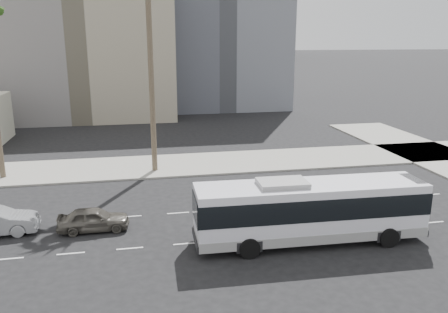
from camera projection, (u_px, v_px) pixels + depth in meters
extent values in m
plane|color=black|center=(240.00, 239.00, 25.13)|extent=(700.00, 700.00, 0.00)
cube|color=gray|center=(200.00, 164.00, 39.81)|extent=(120.00, 7.00, 0.15)
cube|color=gray|center=(84.00, 51.00, 63.25)|extent=(24.00, 18.00, 18.00)
cube|color=#555863|center=(216.00, 23.00, 72.61)|extent=(20.00, 20.00, 26.00)
cube|color=beige|center=(137.00, 16.00, 256.21)|extent=(42.00, 42.00, 44.00)
cube|color=slate|center=(255.00, 4.00, 277.11)|extent=(22.00, 22.00, 60.00)
cube|color=silver|center=(310.00, 208.00, 24.39)|extent=(12.47, 3.06, 2.78)
cube|color=black|center=(311.00, 202.00, 24.29)|extent=(12.53, 3.12, 1.18)
cube|color=gray|center=(309.00, 230.00, 24.70)|extent=(12.49, 3.10, 0.53)
cube|color=gray|center=(283.00, 184.00, 23.70)|extent=(2.61, 1.78, 0.32)
cube|color=#262628|center=(411.00, 180.00, 25.17)|extent=(0.69, 1.94, 0.32)
cylinder|color=black|center=(388.00, 237.00, 24.19)|extent=(1.07, 0.32, 1.07)
cylinder|color=black|center=(364.00, 217.00, 26.78)|extent=(1.07, 0.32, 1.07)
cylinder|color=black|center=(251.00, 249.00, 22.77)|extent=(1.07, 0.32, 1.07)
cylinder|color=black|center=(239.00, 227.00, 25.36)|extent=(1.07, 0.32, 1.07)
imported|color=#56524A|center=(93.00, 219.00, 26.13)|extent=(1.64, 4.04, 1.37)
cylinder|color=brown|center=(151.00, 76.00, 35.73)|extent=(0.43, 0.43, 15.72)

